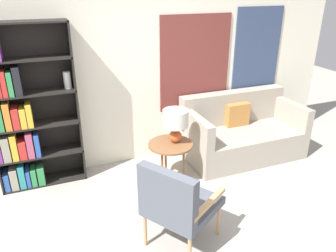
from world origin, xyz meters
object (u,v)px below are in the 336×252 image
(bookshelf, at_px, (21,116))
(armchair, at_px, (176,201))
(couch, at_px, (241,133))
(table_lamp, at_px, (176,121))
(side_table, at_px, (170,147))

(bookshelf, relative_size, armchair, 2.18)
(couch, bearing_deg, bookshelf, 174.74)
(couch, distance_m, table_lamp, 1.30)
(bookshelf, relative_size, side_table, 3.58)
(armchair, height_order, couch, armchair)
(armchair, distance_m, side_table, 1.17)
(bookshelf, xyz_separation_m, side_table, (1.65, -0.58, -0.46))
(bookshelf, height_order, table_lamp, bookshelf)
(table_lamp, bearing_deg, armchair, -112.43)
(bookshelf, relative_size, table_lamp, 4.69)
(couch, bearing_deg, side_table, -165.99)
(bookshelf, xyz_separation_m, couch, (2.90, -0.27, -0.61))
(side_table, bearing_deg, table_lamp, 16.50)
(couch, height_order, side_table, couch)
(bookshelf, relative_size, couch, 1.19)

